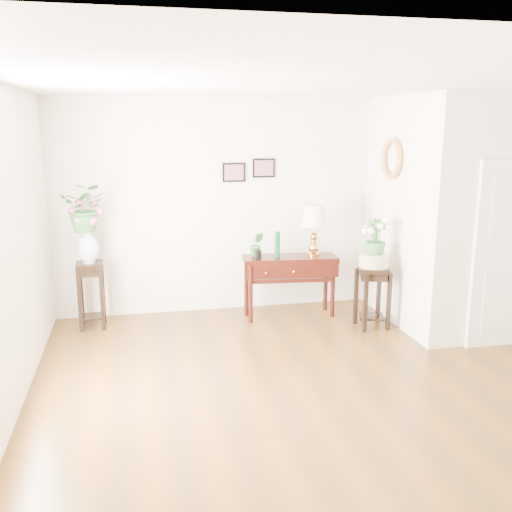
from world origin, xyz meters
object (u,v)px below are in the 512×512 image
object	(u,v)px
console_table	(289,287)
plant_stand_b	(372,297)
table_lamp	(314,229)
plant_stand_a	(92,295)

from	to	relation	value
console_table	plant_stand_b	size ratio (longest dim) A/B	1.57
table_lamp	plant_stand_b	world-z (taller)	table_lamp
table_lamp	plant_stand_a	size ratio (longest dim) A/B	0.80
plant_stand_a	plant_stand_b	distance (m)	3.45
table_lamp	plant_stand_b	bearing A→B (deg)	-46.76
plant_stand_a	table_lamp	bearing A→B (deg)	-2.12
plant_stand_b	table_lamp	bearing A→B (deg)	133.24
console_table	plant_stand_a	bearing A→B (deg)	-176.87
console_table	plant_stand_a	distance (m)	2.49
plant_stand_a	plant_stand_b	size ratio (longest dim) A/B	1.07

